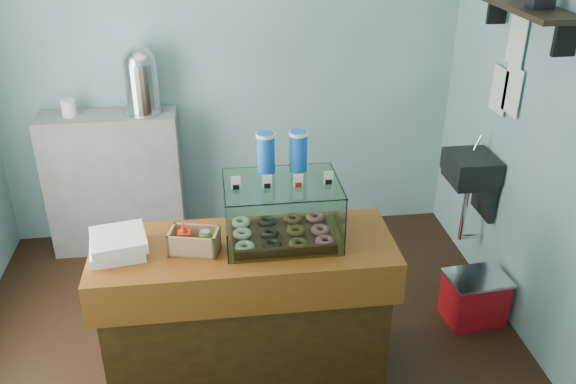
{
  "coord_description": "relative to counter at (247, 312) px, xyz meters",
  "views": [
    {
      "loc": [
        -0.11,
        -2.99,
        2.61
      ],
      "look_at": [
        0.25,
        -0.15,
        1.14
      ],
      "focal_mm": 38.0,
      "sensor_mm": 36.0,
      "label": 1
    }
  ],
  "objects": [
    {
      "name": "ground",
      "position": [
        0.0,
        0.25,
        -0.46
      ],
      "size": [
        3.5,
        3.5,
        0.0
      ],
      "primitive_type": "plane",
      "color": "black",
      "rests_on": "ground"
    },
    {
      "name": "room_shell",
      "position": [
        0.03,
        0.26,
        1.25
      ],
      "size": [
        3.54,
        3.04,
        2.82
      ],
      "color": "#6F98A2",
      "rests_on": "ground"
    },
    {
      "name": "pastry_boxes",
      "position": [
        -0.64,
        0.0,
        0.5
      ],
      "size": [
        0.33,
        0.32,
        0.11
      ],
      "rotation": [
        0.0,
        0.0,
        0.16
      ],
      "color": "white",
      "rests_on": "counter"
    },
    {
      "name": "counter",
      "position": [
        0.0,
        0.0,
        0.0
      ],
      "size": [
        1.6,
        0.6,
        0.9
      ],
      "color": "#40280C",
      "rests_on": "ground"
    },
    {
      "name": "coffee_urn",
      "position": [
        -0.62,
        1.57,
        0.9
      ],
      "size": [
        0.27,
        0.27,
        0.49
      ],
      "color": "silver",
      "rests_on": "back_shelf"
    },
    {
      "name": "back_shelf",
      "position": [
        -0.9,
        1.57,
        0.09
      ],
      "size": [
        1.0,
        0.32,
        1.1
      ],
      "primitive_type": "cube",
      "color": "#959497",
      "rests_on": "ground"
    },
    {
      "name": "display_case",
      "position": [
        0.21,
        0.08,
        0.62
      ],
      "size": [
        0.61,
        0.45,
        0.55
      ],
      "rotation": [
        0.0,
        0.0,
        0.01
      ],
      "color": "#32190F",
      "rests_on": "counter"
    },
    {
      "name": "condiment_crate",
      "position": [
        -0.26,
        -0.03,
        0.5
      ],
      "size": [
        0.28,
        0.2,
        0.17
      ],
      "rotation": [
        0.0,
        0.0,
        -0.23
      ],
      "color": "tan",
      "rests_on": "counter"
    },
    {
      "name": "red_cooler",
      "position": [
        1.51,
        0.32,
        -0.29
      ],
      "size": [
        0.41,
        0.33,
        0.34
      ],
      "rotation": [
        0.0,
        0.0,
        0.11
      ],
      "color": "red",
      "rests_on": "ground"
    }
  ]
}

